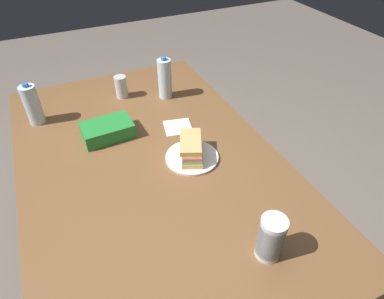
% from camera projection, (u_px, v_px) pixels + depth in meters
% --- Properties ---
extents(ground_plane, '(8.00, 8.00, 0.00)m').
position_uv_depth(ground_plane, '(160.00, 258.00, 1.93)').
color(ground_plane, '#70665B').
extents(dining_table, '(1.73, 1.08, 0.77)m').
position_uv_depth(dining_table, '(151.00, 173.00, 1.49)').
color(dining_table, brown).
rests_on(dining_table, ground_plane).
extents(paper_plate, '(0.23, 0.23, 0.01)m').
position_uv_depth(paper_plate, '(192.00, 157.00, 1.44)').
color(paper_plate, white).
rests_on(paper_plate, dining_table).
extents(sandwich, '(0.21, 0.15, 0.08)m').
position_uv_depth(sandwich, '(192.00, 148.00, 1.41)').
color(sandwich, '#DBB26B').
rests_on(sandwich, paper_plate).
extents(chip_bag, '(0.16, 0.24, 0.07)m').
position_uv_depth(chip_bag, '(107.00, 130.00, 1.55)').
color(chip_bag, '#268C38').
rests_on(chip_bag, dining_table).
extents(water_bottle_tall, '(0.07, 0.07, 0.23)m').
position_uv_depth(water_bottle_tall, '(165.00, 79.00, 1.78)').
color(water_bottle_tall, silver).
rests_on(water_bottle_tall, dining_table).
extents(plastic_cup_stack, '(0.08, 0.08, 0.17)m').
position_uv_depth(plastic_cup_stack, '(271.00, 238.00, 1.03)').
color(plastic_cup_stack, silver).
rests_on(plastic_cup_stack, dining_table).
extents(water_bottle_spare, '(0.08, 0.08, 0.21)m').
position_uv_depth(water_bottle_spare, '(32.00, 105.00, 1.60)').
color(water_bottle_spare, silver).
rests_on(water_bottle_spare, dining_table).
extents(soda_can_silver, '(0.07, 0.07, 0.12)m').
position_uv_depth(soda_can_silver, '(121.00, 87.00, 1.81)').
color(soda_can_silver, silver).
rests_on(soda_can_silver, dining_table).
extents(paper_napkin, '(0.15, 0.15, 0.01)m').
position_uv_depth(paper_napkin, '(178.00, 127.00, 1.62)').
color(paper_napkin, white).
rests_on(paper_napkin, dining_table).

